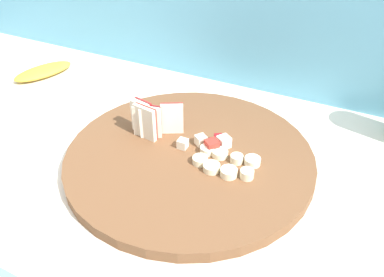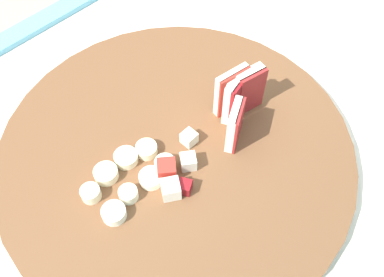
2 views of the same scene
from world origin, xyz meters
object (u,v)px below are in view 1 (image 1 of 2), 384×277
at_px(apple_wedge_fan, 150,120).
at_px(banana_slice_rows, 225,162).
at_px(cutting_board, 190,157).
at_px(banana_peel, 43,71).
at_px(apple_dice_pile, 210,143).

bearing_deg(apple_wedge_fan, banana_slice_rows, -9.03).
relative_size(cutting_board, banana_peel, 2.91).
xyz_separation_m(apple_wedge_fan, apple_dice_pile, (0.12, 0.01, -0.02)).
distance_m(banana_slice_rows, banana_peel, 0.59).
xyz_separation_m(cutting_board, apple_wedge_fan, (-0.09, 0.02, 0.04)).
distance_m(apple_wedge_fan, banana_slice_rows, 0.17).
relative_size(cutting_board, apple_dice_pile, 5.01).
bearing_deg(cutting_board, apple_wedge_fan, 168.26).
distance_m(cutting_board, banana_slice_rows, 0.07).
height_order(apple_dice_pile, banana_peel, apple_dice_pile).
height_order(banana_slice_rows, banana_peel, banana_slice_rows).
distance_m(cutting_board, apple_dice_pile, 0.04).
bearing_deg(apple_dice_pile, apple_wedge_fan, -174.89).
xyz_separation_m(cutting_board, banana_peel, (-0.50, 0.15, 0.00)).
relative_size(apple_wedge_fan, banana_slice_rows, 0.86).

